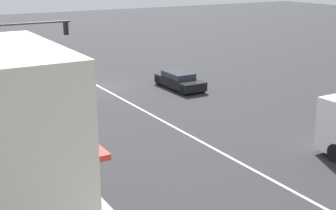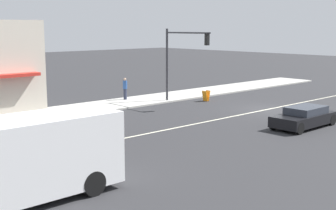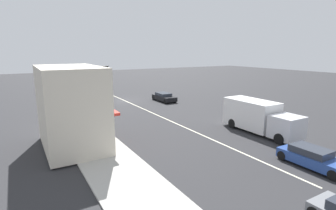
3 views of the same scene
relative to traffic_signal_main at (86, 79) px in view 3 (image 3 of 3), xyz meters
The scene contains 10 objects.
ground_plane 16.78m from the traffic_signal_main, 112.03° to the left, with size 160.00×160.00×0.00m, color #2B2B2D.
sidewalk_right 16.35m from the traffic_signal_main, 79.58° to the left, with size 4.00×73.00×0.12m, color #B2AFA8.
lane_marking_center 7.80m from the traffic_signal_main, 154.91° to the right, with size 0.16×60.00×0.01m, color beige.
building_corner_store 14.38m from the traffic_signal_main, 72.33° to the left, with size 4.97×7.32×6.17m.
traffic_signal_main is the anchor object (origin of this frame).
pedestrian 5.36m from the traffic_signal_main, 29.86° to the left, with size 0.34×0.34×1.72m.
warning_aframe_sign 4.27m from the traffic_signal_main, 102.35° to the right, with size 0.45×0.53×0.84m.
delivery_truck 21.52m from the traffic_signal_main, 121.35° to the left, with size 2.44×7.50×2.87m.
coupe_blue 26.72m from the traffic_signal_main, 108.29° to the left, with size 1.77×4.26×1.26m.
suv_black 11.62m from the traffic_signal_main, behind, with size 1.90×4.47×1.22m.
Camera 3 is at (13.95, 37.07, 7.43)m, focal length 28.00 mm.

